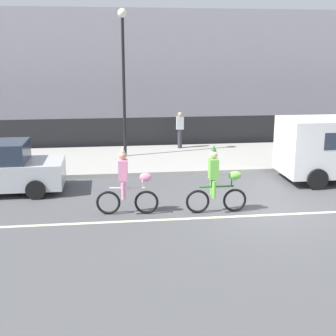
{
  "coord_description": "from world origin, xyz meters",
  "views": [
    {
      "loc": [
        -4.36,
        -12.21,
        4.36
      ],
      "look_at": [
        -2.62,
        1.2,
        1.0
      ],
      "focal_mm": 50.0,
      "sensor_mm": 36.0,
      "label": 1
    }
  ],
  "objects_px": {
    "parade_cyclist_lime": "(217,183)",
    "pedestrian_onlooker": "(180,129)",
    "street_lamp_post": "(123,62)",
    "parade_cyclist_pink": "(128,185)"
  },
  "relations": [
    {
      "from": "parade_cyclist_lime",
      "to": "parade_cyclist_pink",
      "type": "bearing_deg",
      "value": 175.9
    },
    {
      "from": "parade_cyclist_pink",
      "to": "street_lamp_post",
      "type": "xyz_separation_m",
      "value": [
        0.2,
        6.8,
        3.15
      ]
    },
    {
      "from": "street_lamp_post",
      "to": "pedestrian_onlooker",
      "type": "relative_size",
      "value": 3.62
    },
    {
      "from": "street_lamp_post",
      "to": "parade_cyclist_pink",
      "type": "bearing_deg",
      "value": -91.72
    },
    {
      "from": "parade_cyclist_pink",
      "to": "street_lamp_post",
      "type": "height_order",
      "value": "street_lamp_post"
    },
    {
      "from": "parade_cyclist_pink",
      "to": "parade_cyclist_lime",
      "type": "distance_m",
      "value": 2.47
    },
    {
      "from": "street_lamp_post",
      "to": "pedestrian_onlooker",
      "type": "height_order",
      "value": "street_lamp_post"
    },
    {
      "from": "parade_cyclist_lime",
      "to": "pedestrian_onlooker",
      "type": "bearing_deg",
      "value": 88.28
    },
    {
      "from": "street_lamp_post",
      "to": "pedestrian_onlooker",
      "type": "bearing_deg",
      "value": 28.5
    },
    {
      "from": "parade_cyclist_pink",
      "to": "street_lamp_post",
      "type": "distance_m",
      "value": 7.5
    }
  ]
}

